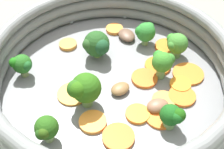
# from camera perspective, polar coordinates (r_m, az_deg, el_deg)

# --- Properties ---
(ground_plane) EXTENTS (4.00, 4.00, 0.00)m
(ground_plane) POSITION_cam_1_polar(r_m,az_deg,el_deg) (0.47, 0.00, -2.72)
(ground_plane) COLOR gray
(skillet) EXTENTS (0.34, 0.34, 0.02)m
(skillet) POSITION_cam_1_polar(r_m,az_deg,el_deg) (0.47, 0.00, -2.02)
(skillet) COLOR gray
(skillet) RESTS_ON ground_plane
(skillet_rim_wall) EXTENTS (0.36, 0.36, 0.06)m
(skillet_rim_wall) POSITION_cam_1_polar(r_m,az_deg,el_deg) (0.44, 0.00, 1.33)
(skillet_rim_wall) COLOR gray
(skillet_rim_wall) RESTS_ON skillet
(skillet_rivet_left) EXTENTS (0.01, 0.01, 0.01)m
(skillet_rivet_left) POSITION_cam_1_polar(r_m,az_deg,el_deg) (0.58, 2.45, 10.59)
(skillet_rivet_left) COLOR gray
(skillet_rivet_left) RESTS_ON skillet
(skillet_rivet_right) EXTENTS (0.01, 0.01, 0.01)m
(skillet_rivet_right) POSITION_cam_1_polar(r_m,az_deg,el_deg) (0.57, -7.54, 9.60)
(skillet_rivet_right) COLOR gray
(skillet_rivet_right) RESTS_ON skillet
(carrot_slice_0) EXTENTS (0.05, 0.05, 0.00)m
(carrot_slice_0) POSITION_cam_1_polar(r_m,az_deg,el_deg) (0.42, 8.90, -7.51)
(carrot_slice_0) COLOR orange
(carrot_slice_0) RESTS_ON skillet
(carrot_slice_1) EXTENTS (0.06, 0.06, 0.00)m
(carrot_slice_1) POSITION_cam_1_polar(r_m,az_deg,el_deg) (0.45, -7.23, -3.51)
(carrot_slice_1) COLOR #F99C3B
(carrot_slice_1) RESTS_ON skillet
(carrot_slice_2) EXTENTS (0.04, 0.04, 0.01)m
(carrot_slice_2) POSITION_cam_1_polar(r_m,az_deg,el_deg) (0.53, -8.07, 5.47)
(carrot_slice_2) COLOR orange
(carrot_slice_2) RESTS_ON skillet
(carrot_slice_3) EXTENTS (0.06, 0.06, 0.01)m
(carrot_slice_3) POSITION_cam_1_polar(r_m,az_deg,el_deg) (0.40, 1.16, -11.36)
(carrot_slice_3) COLOR orange
(carrot_slice_3) RESTS_ON skillet
(carrot_slice_4) EXTENTS (0.04, 0.04, 0.01)m
(carrot_slice_4) POSITION_cam_1_polar(r_m,az_deg,el_deg) (0.55, 0.44, 8.31)
(carrot_slice_4) COLOR orange
(carrot_slice_4) RESTS_ON skillet
(carrot_slice_5) EXTENTS (0.04, 0.04, 0.01)m
(carrot_slice_5) POSITION_cam_1_polar(r_m,az_deg,el_deg) (0.52, 9.92, 5.04)
(carrot_slice_5) COLOR orange
(carrot_slice_5) RESTS_ON skillet
(carrot_slice_6) EXTENTS (0.04, 0.04, 0.01)m
(carrot_slice_6) POSITION_cam_1_polar(r_m,az_deg,el_deg) (0.41, -3.54, -8.64)
(carrot_slice_6) COLOR orange
(carrot_slice_6) RESTS_ON skillet
(carrot_slice_7) EXTENTS (0.04, 0.04, 0.00)m
(carrot_slice_7) POSITION_cam_1_polar(r_m,az_deg,el_deg) (0.44, 9.43, -4.67)
(carrot_slice_7) COLOR orange
(carrot_slice_7) RESTS_ON skillet
(carrot_slice_8) EXTENTS (0.06, 0.06, 0.00)m
(carrot_slice_8) POSITION_cam_1_polar(r_m,az_deg,el_deg) (0.48, 13.75, 0.12)
(carrot_slice_8) COLOR orange
(carrot_slice_8) RESTS_ON skillet
(carrot_slice_9) EXTENTS (0.05, 0.05, 0.00)m
(carrot_slice_9) POSITION_cam_1_polar(r_m,az_deg,el_deg) (0.45, 12.68, -3.88)
(carrot_slice_9) COLOR orange
(carrot_slice_9) RESTS_ON skillet
(carrot_slice_10) EXTENTS (0.04, 0.04, 0.00)m
(carrot_slice_10) POSITION_cam_1_polar(r_m,az_deg,el_deg) (0.47, 5.95, -0.70)
(carrot_slice_10) COLOR orange
(carrot_slice_10) RESTS_ON skillet
(carrot_slice_11) EXTENTS (0.04, 0.04, 0.00)m
(carrot_slice_11) POSITION_cam_1_polar(r_m,az_deg,el_deg) (0.42, 4.69, -7.18)
(carrot_slice_11) COLOR orange
(carrot_slice_11) RESTS_ON skillet
(carrot_slice_12) EXTENTS (0.05, 0.05, 0.00)m
(carrot_slice_12) POSITION_cam_1_polar(r_m,az_deg,el_deg) (0.49, 8.36, 1.58)
(carrot_slice_12) COLOR orange
(carrot_slice_12) RESTS_ON skillet
(carrot_slice_13) EXTENTS (0.04, 0.04, 0.01)m
(carrot_slice_13) POSITION_cam_1_polar(r_m,az_deg,el_deg) (0.46, 12.38, -1.79)
(carrot_slice_13) COLOR orange
(carrot_slice_13) RESTS_ON skillet
(broccoli_floret_0) EXTENTS (0.04, 0.03, 0.04)m
(broccoli_floret_0) POSITION_cam_1_polar(r_m,az_deg,el_deg) (0.51, 6.34, 7.80)
(broccoli_floret_0) COLOR #85AE67
(broccoli_floret_0) RESTS_ON skillet
(broccoli_floret_1) EXTENTS (0.03, 0.03, 0.04)m
(broccoli_floret_1) POSITION_cam_1_polar(r_m,az_deg,el_deg) (0.40, 11.02, -7.45)
(broccoli_floret_1) COLOR #769D57
(broccoli_floret_1) RESTS_ON skillet
(broccoli_floret_2) EXTENTS (0.03, 0.04, 0.04)m
(broccoli_floret_2) POSITION_cam_1_polar(r_m,az_deg,el_deg) (0.50, 11.70, 5.50)
(broccoli_floret_2) COLOR #5F924C
(broccoli_floret_2) RESTS_ON skillet
(broccoli_floret_3) EXTENTS (0.03, 0.03, 0.05)m
(broccoli_floret_3) POSITION_cam_1_polar(r_m,az_deg,el_deg) (0.46, 9.24, 2.30)
(broccoli_floret_3) COLOR #6BA45D
(broccoli_floret_3) RESTS_ON skillet
(broccoli_floret_4) EXTENTS (0.03, 0.03, 0.04)m
(broccoli_floret_4) POSITION_cam_1_polar(r_m,az_deg,el_deg) (0.47, -16.24, 1.81)
(broccoli_floret_4) COLOR #8DA464
(broccoli_floret_4) RESTS_ON skillet
(broccoli_floret_5) EXTENTS (0.03, 0.03, 0.04)m
(broccoli_floret_5) POSITION_cam_1_polar(r_m,az_deg,el_deg) (0.39, -11.99, -9.74)
(broccoli_floret_5) COLOR #8BA769
(broccoli_floret_5) RESTS_ON skillet
(broccoli_floret_6) EXTENTS (0.05, 0.04, 0.05)m
(broccoli_floret_6) POSITION_cam_1_polar(r_m,az_deg,el_deg) (0.41, -5.20, -2.63)
(broccoli_floret_6) COLOR #78A059
(broccoli_floret_6) RESTS_ON skillet
(broccoli_floret_7) EXTENTS (0.04, 0.05, 0.05)m
(broccoli_floret_7) POSITION_cam_1_polar(r_m,az_deg,el_deg) (0.48, -2.81, 5.50)
(broccoli_floret_7) COLOR #7CA64C
(broccoli_floret_7) RESTS_ON skillet
(mushroom_piece_0) EXTENTS (0.04, 0.04, 0.01)m
(mushroom_piece_0) POSITION_cam_1_polar(r_m,az_deg,el_deg) (0.53, 2.69, 7.20)
(mushroom_piece_0) COLOR brown
(mushroom_piece_0) RESTS_ON skillet
(mushroom_piece_1) EXTENTS (0.04, 0.04, 0.01)m
(mushroom_piece_1) POSITION_cam_1_polar(r_m,az_deg,el_deg) (0.43, 8.34, -5.67)
(mushroom_piece_1) COLOR #865E45
(mushroom_piece_1) RESTS_ON skillet
(mushroom_piece_2) EXTENTS (0.03, 0.03, 0.01)m
(mushroom_piece_2) POSITION_cam_1_polar(r_m,az_deg,el_deg) (0.44, 1.51, -2.62)
(mushroom_piece_2) COLOR olive
(mushroom_piece_2) RESTS_ON skillet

